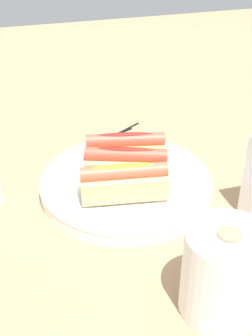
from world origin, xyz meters
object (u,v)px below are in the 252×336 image
at_px(hotdog_front, 125,149).
at_px(hotdog_back, 126,164).
at_px(paper_towel_roll, 223,273).
at_px(serving_bowl, 126,183).
at_px(chopstick_far, 106,139).
at_px(hotdog_side, 127,181).
at_px(chopstick_near, 94,143).

relative_size(hotdog_front, hotdog_back, 0.99).
bearing_deg(hotdog_front, paper_towel_roll, 94.99).
xyz_separation_m(hotdog_front, paper_towel_roll, (-0.03, 0.36, 0.01)).
distance_m(serving_bowl, chopstick_far, 0.20).
distance_m(paper_towel_roll, chopstick_far, 0.51).
relative_size(hotdog_side, paper_towel_roll, 1.16).
xyz_separation_m(serving_bowl, hotdog_back, (0.00, -0.00, 0.04)).
bearing_deg(paper_towel_roll, hotdog_front, -85.01).
xyz_separation_m(serving_bowl, hotdog_side, (0.01, 0.05, 0.04)).
bearing_deg(hotdog_back, hotdog_side, 75.21).
bearing_deg(hotdog_front, serving_bowl, 75.21).
relative_size(serving_bowl, hotdog_side, 2.07).
distance_m(hotdog_side, chopstick_far, 0.26).
height_order(serving_bowl, chopstick_near, serving_bowl).
relative_size(serving_bowl, paper_towel_roll, 2.41).
relative_size(serving_bowl, hotdog_back, 2.04).
relative_size(hotdog_back, paper_towel_roll, 1.18).
bearing_deg(hotdog_side, chopstick_far, -95.45).
distance_m(chopstick_near, chopstick_far, 0.03).
distance_m(serving_bowl, hotdog_front, 0.07).
xyz_separation_m(hotdog_front, hotdog_back, (0.01, 0.05, 0.00)).
distance_m(paper_towel_roll, chopstick_near, 0.50).
bearing_deg(chopstick_far, hotdog_side, 53.25).
bearing_deg(chopstick_near, hotdog_side, 66.02).
xyz_separation_m(hotdog_side, paper_towel_roll, (-0.06, 0.25, 0.01)).
height_order(hotdog_back, paper_towel_roll, paper_towel_roll).
height_order(hotdog_back, hotdog_side, same).
distance_m(hotdog_front, paper_towel_roll, 0.36).
distance_m(hotdog_back, chopstick_far, 0.21).
distance_m(serving_bowl, hotdog_back, 0.04).
bearing_deg(serving_bowl, hotdog_front, -104.79).
distance_m(serving_bowl, paper_towel_roll, 0.31).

